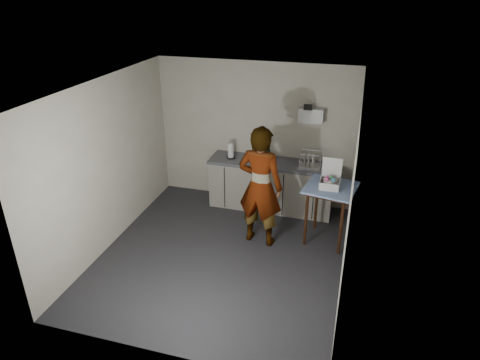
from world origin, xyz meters
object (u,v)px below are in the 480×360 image
(soda_can, at_px, (273,157))
(paper_towel, at_px, (231,151))
(dish_rack, at_px, (310,163))
(standing_man, at_px, (260,187))
(soap_bottle, at_px, (268,154))
(kitchen_counter, at_px, (271,186))
(dark_bottle, at_px, (254,154))
(side_table, at_px, (330,194))
(bakery_box, at_px, (330,181))

(soda_can, relative_size, paper_towel, 0.44)
(soda_can, xyz_separation_m, dish_rack, (0.67, -0.06, -0.00))
(standing_man, distance_m, soap_bottle, 1.15)
(soap_bottle, bearing_deg, kitchen_counter, 4.26)
(soap_bottle, relative_size, dish_rack, 0.82)
(kitchen_counter, distance_m, soap_bottle, 0.64)
(dark_bottle, bearing_deg, side_table, -29.85)
(standing_man, relative_size, soda_can, 15.88)
(paper_towel, bearing_deg, side_table, -23.78)
(kitchen_counter, distance_m, side_table, 1.44)
(side_table, height_order, standing_man, standing_man)
(standing_man, bearing_deg, side_table, -155.44)
(soda_can, bearing_deg, dark_bottle, -165.95)
(standing_man, distance_m, paper_towel, 1.39)
(standing_man, relative_size, dark_bottle, 8.51)
(paper_towel, relative_size, dish_rack, 0.76)
(kitchen_counter, distance_m, dish_rack, 0.86)
(standing_man, xyz_separation_m, dish_rack, (0.60, 1.14, -0.00))
(side_table, height_order, soda_can, soda_can)
(standing_man, distance_m, dark_bottle, 1.19)
(dark_bottle, xyz_separation_m, paper_towel, (-0.43, 0.00, 0.02))
(soap_bottle, bearing_deg, dish_rack, 0.29)
(soap_bottle, height_order, dark_bottle, soap_bottle)
(bakery_box, bearing_deg, soap_bottle, 145.06)
(dark_bottle, height_order, paper_towel, paper_towel)
(bakery_box, bearing_deg, kitchen_counter, 142.75)
(dark_bottle, xyz_separation_m, dish_rack, (0.99, 0.02, -0.06))
(soda_can, relative_size, dark_bottle, 0.54)
(soda_can, bearing_deg, side_table, -39.11)
(standing_man, bearing_deg, dark_bottle, -63.16)
(soap_bottle, bearing_deg, side_table, -35.01)
(standing_man, height_order, paper_towel, standing_man)
(side_table, xyz_separation_m, paper_towel, (-1.86, 0.82, 0.20))
(soap_bottle, height_order, soda_can, soap_bottle)
(bakery_box, bearing_deg, soda_can, 140.90)
(dark_bottle, relative_size, dish_rack, 0.62)
(kitchen_counter, xyz_separation_m, dish_rack, (0.66, -0.00, 0.54))
(soap_bottle, distance_m, soda_can, 0.14)
(kitchen_counter, bearing_deg, dark_bottle, -176.74)
(dish_rack, bearing_deg, side_table, -62.26)
(kitchen_counter, relative_size, bakery_box, 5.31)
(soap_bottle, height_order, dish_rack, soap_bottle)
(kitchen_counter, relative_size, soda_can, 18.30)
(kitchen_counter, bearing_deg, side_table, -37.25)
(side_table, distance_m, dish_rack, 0.95)
(soda_can, height_order, paper_towel, paper_towel)
(kitchen_counter, xyz_separation_m, side_table, (1.10, -0.84, 0.42))
(soda_can, distance_m, dish_rack, 0.67)
(side_table, distance_m, bakery_box, 0.22)
(dish_rack, bearing_deg, soap_bottle, -179.71)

